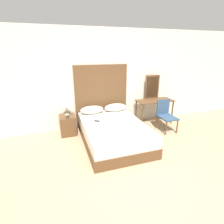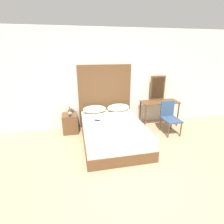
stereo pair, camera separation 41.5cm
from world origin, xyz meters
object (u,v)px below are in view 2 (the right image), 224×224
at_px(bed, 113,133).
at_px(nightstand, 70,123).
at_px(phone_on_bed, 97,120).
at_px(chair, 169,116).
at_px(table_lamp, 69,102).
at_px(phone_on_nightstand, 70,116).
at_px(vanity_desk, 159,105).

xyz_separation_m(bed, nightstand, (-1.01, 0.79, 0.01)).
bearing_deg(phone_on_bed, chair, -0.77).
bearing_deg(chair, bed, -172.08).
bearing_deg(nightstand, phone_on_bed, -38.80).
distance_m(phone_on_bed, nightstand, 0.89).
height_order(table_lamp, chair, table_lamp).
bearing_deg(chair, nightstand, 167.82).
relative_size(phone_on_nightstand, chair, 0.19).
bearing_deg(chair, vanity_desk, 94.56).
distance_m(table_lamp, vanity_desk, 2.58).
height_order(bed, phone_on_bed, phone_on_bed).
distance_m(nightstand, vanity_desk, 2.60).
relative_size(table_lamp, vanity_desk, 0.39).
distance_m(bed, nightstand, 1.28).
distance_m(bed, chair, 1.64).
height_order(bed, phone_on_nightstand, phone_on_nightstand).
distance_m(nightstand, chair, 2.69).
relative_size(bed, nightstand, 3.98).
distance_m(table_lamp, phone_on_nightstand, 0.38).
height_order(nightstand, vanity_desk, vanity_desk).
distance_m(phone_on_nightstand, chair, 2.65).
bearing_deg(phone_on_nightstand, bed, -34.16).
xyz_separation_m(table_lamp, phone_on_nightstand, (0.01, -0.20, -0.32)).
bearing_deg(vanity_desk, phone_on_bed, -165.38).
height_order(bed, nightstand, nightstand).
distance_m(bed, vanity_desk, 1.77).
bearing_deg(phone_on_bed, phone_on_nightstand, 146.98).
bearing_deg(bed, phone_on_bed, 143.71).
xyz_separation_m(phone_on_bed, table_lamp, (-0.66, 0.63, 0.34)).
xyz_separation_m(bed, phone_on_nightstand, (-1.00, 0.68, 0.27)).
xyz_separation_m(nightstand, vanity_desk, (2.58, -0.04, 0.35)).
bearing_deg(vanity_desk, nightstand, 179.07).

